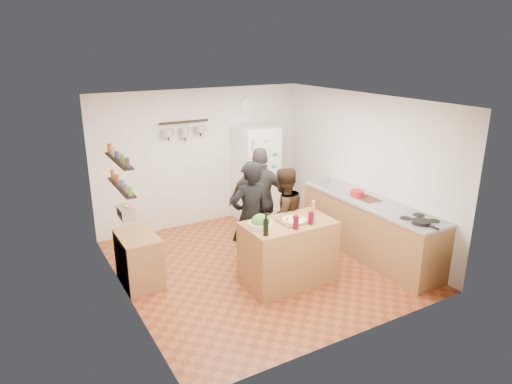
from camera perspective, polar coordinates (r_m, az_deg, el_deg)
room_shell at (r=6.97m, az=-1.18°, el=1.42°), size 4.20×4.20×4.20m
prep_island at (r=6.47m, az=4.03°, el=-7.53°), size 1.25×0.72×0.91m
pizza_board at (r=6.31m, az=4.83°, el=-3.63°), size 0.42×0.34×0.02m
pizza at (r=6.30m, az=4.83°, el=-3.47°), size 0.34×0.34×0.02m
salad_bowl at (r=6.10m, az=0.58°, el=-4.10°), size 0.33×0.33×0.07m
wine_bottle at (r=5.82m, az=1.25°, el=-4.44°), size 0.07×0.07×0.21m
wine_glass_near at (r=6.04m, az=5.01°, el=-3.80°), size 0.08×0.08×0.18m
wine_glass_far at (r=6.22m, az=6.85°, el=-3.26°), size 0.07×0.07×0.17m
pepper_mill at (r=6.54m, az=7.17°, el=-2.18°), size 0.06×0.06×0.18m
salt_canister at (r=6.34m, az=6.99°, el=-3.13°), size 0.07×0.07×0.12m
person_left at (r=6.61m, az=-0.74°, el=-3.21°), size 0.62×0.41×1.69m
person_center at (r=6.92m, az=3.40°, el=-3.03°), size 0.77×0.62×1.51m
person_back at (r=7.23m, az=0.62°, el=-1.16°), size 1.09×0.84×1.73m
counter_run at (r=7.48m, az=13.94°, el=-4.43°), size 0.63×2.63×0.90m
stove_top at (r=6.72m, az=19.77°, el=-3.38°), size 0.60×0.62×0.02m
skillet at (r=6.58m, az=19.94°, el=-3.56°), size 0.25×0.25×0.05m
sink at (r=7.92m, az=10.00°, el=0.67°), size 0.50×0.80×0.03m
cutting_board at (r=7.38m, az=13.76°, el=-0.91°), size 0.30×0.40×0.02m
red_bowl at (r=7.46m, az=12.52°, el=-0.17°), size 0.22×0.22×0.09m
fridge at (r=8.65m, az=0.02°, el=2.34°), size 0.70×0.68×1.80m
wall_clock at (r=8.68m, az=-1.08°, el=10.82°), size 0.30×0.03×0.30m
spice_shelf_lower at (r=6.07m, az=-16.50°, el=0.58°), size 0.12×1.00×0.02m
spice_shelf_upper at (r=5.98m, az=-16.80°, el=3.79°), size 0.12×1.00×0.02m
produce_basket at (r=6.18m, az=-15.95°, el=-2.47°), size 0.18×0.35×0.14m
side_table at (r=6.68m, az=-14.42°, el=-8.10°), size 0.50×0.80×0.73m
pot_rack at (r=8.10m, az=-8.97°, el=8.64°), size 0.90×0.04×0.04m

